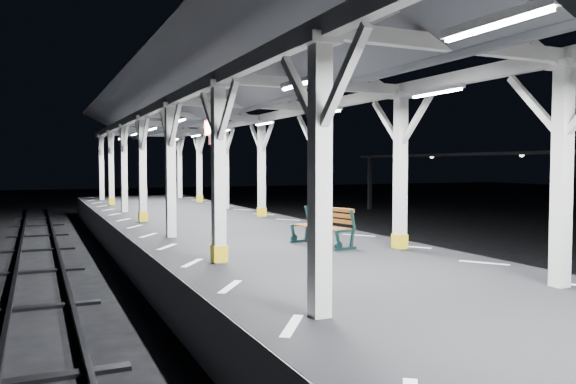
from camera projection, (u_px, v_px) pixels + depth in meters
ground at (370, 333)px, 9.36m from camera, size 120.00×120.00×0.00m
platform at (371, 303)px, 9.33m from camera, size 6.00×50.00×1.00m
hazard_stripes_left at (230, 287)px, 8.30m from camera, size 1.00×48.00×0.01m
hazard_stripes_right at (484, 263)px, 10.31m from camera, size 1.00×48.00×0.01m
track_left at (44, 374)px, 7.30m from camera, size 2.20×60.00×0.16m
canopy at (373, 57)px, 9.11m from camera, size 5.40×49.00×4.65m
bench_mid at (325, 225)px, 12.50m from camera, size 0.93×1.68×0.86m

